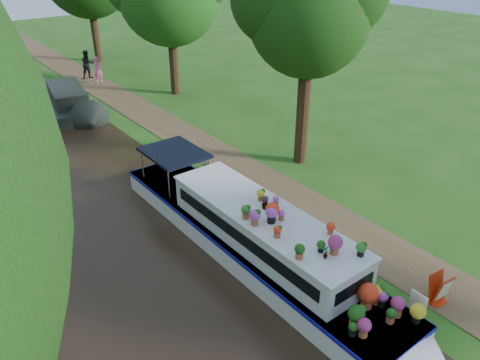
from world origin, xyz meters
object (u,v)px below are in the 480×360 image
second_boat (68,102)px  plant_boat (263,241)px  pedestrian_dark (88,65)px  sandwich_board (440,290)px  pedestrian_pink (98,70)px

second_boat → plant_boat: bearing=-80.1°
second_boat → pedestrian_dark: 6.81m
plant_boat → sandwich_board: (2.73, -4.30, -0.41)m
plant_boat → pedestrian_dark: plant_boat is taller
sandwich_board → second_boat: bearing=103.5°
second_boat → sandwich_board: bearing=-72.8°
sandwich_board → pedestrian_dark: pedestrian_dark is taller
pedestrian_dark → sandwich_board: bearing=-94.2°
sandwich_board → pedestrian_pink: size_ratio=0.51×
pedestrian_pink → sandwich_board: bearing=-103.9°
pedestrian_pink → second_boat: bearing=-142.0°
second_boat → pedestrian_dark: bearing=69.2°
sandwich_board → pedestrian_dark: size_ratio=0.47×
sandwich_board → plant_boat: bearing=129.1°
second_boat → pedestrian_dark: (3.53, 5.82, 0.41)m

